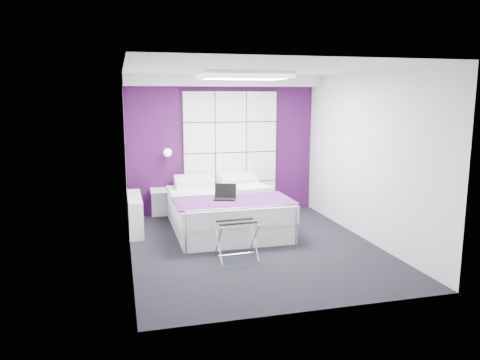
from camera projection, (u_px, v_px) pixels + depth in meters
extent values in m
plane|color=black|center=(254.00, 247.00, 7.01)|extent=(4.40, 4.40, 0.00)
plane|color=white|center=(255.00, 69.00, 6.55)|extent=(4.40, 4.40, 0.00)
plane|color=white|center=(222.00, 146.00, 8.88)|extent=(3.60, 0.00, 3.60)
plane|color=white|center=(127.00, 165.00, 6.34)|extent=(0.00, 4.40, 4.40)
plane|color=white|center=(366.00, 157.00, 7.23)|extent=(0.00, 4.40, 4.40)
cube|color=#3D0E40|center=(222.00, 146.00, 8.87)|extent=(3.58, 0.02, 2.58)
cube|color=white|center=(225.00, 81.00, 8.43)|extent=(3.58, 0.50, 0.20)
sphere|color=white|center=(167.00, 152.00, 8.50)|extent=(0.15, 0.15, 0.15)
cube|color=white|center=(135.00, 213.00, 7.78)|extent=(0.22, 1.20, 0.60)
cube|color=white|center=(226.00, 220.00, 7.90)|extent=(1.73, 2.16, 0.32)
cube|color=white|center=(226.00, 203.00, 7.85)|extent=(1.77, 2.20, 0.27)
cube|color=#511A60|center=(234.00, 201.00, 7.31)|extent=(1.83, 0.97, 0.03)
cube|color=white|center=(162.00, 190.00, 8.55)|extent=(0.44, 0.34, 0.05)
cube|color=black|center=(236.00, 222.00, 6.42)|extent=(0.54, 0.40, 0.01)
cube|color=black|center=(225.00, 199.00, 7.32)|extent=(0.34, 0.24, 0.02)
cube|color=black|center=(223.00, 190.00, 7.41)|extent=(0.34, 0.01, 0.23)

